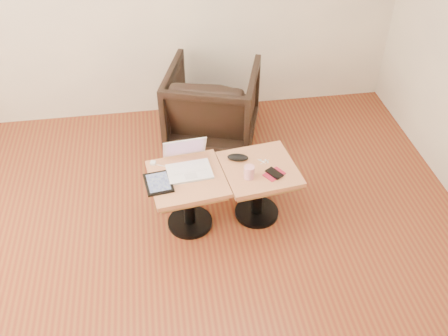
{
  "coord_description": "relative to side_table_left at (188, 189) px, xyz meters",
  "views": [
    {
      "loc": [
        -0.02,
        -2.03,
        2.78
      ],
      "look_at": [
        0.38,
        0.63,
        0.52
      ],
      "focal_mm": 40.0,
      "sensor_mm": 36.0,
      "label": 1
    }
  ],
  "objects": [
    {
      "name": "charging_adapter",
      "position": [
        -0.23,
        0.18,
        0.13
      ],
      "size": [
        0.04,
        0.04,
        0.02
      ],
      "primitive_type": "cube",
      "rotation": [
        0.0,
        0.0,
        -0.3
      ],
      "color": "white",
      "rests_on": "side_table_left"
    },
    {
      "name": "side_table_right",
      "position": [
        0.53,
        0.03,
        0.0
      ],
      "size": [
        0.58,
        0.58,
        0.47
      ],
      "rotation": [
        0.0,
        0.0,
        0.13
      ],
      "color": "black",
      "rests_on": "ground"
    },
    {
      "name": "phone_on_sleeve",
      "position": [
        0.61,
        -0.07,
        0.13
      ],
      "size": [
        0.17,
        0.16,
        0.02
      ],
      "rotation": [
        0.0,
        0.0,
        0.56
      ],
      "color": "maroon",
      "rests_on": "side_table_right"
    },
    {
      "name": "striped_cup",
      "position": [
        0.43,
        -0.07,
        0.17
      ],
      "size": [
        0.08,
        0.08,
        0.1
      ],
      "primitive_type": "cylinder",
      "rotation": [
        0.0,
        0.0,
        0.04
      ],
      "color": "#D53657",
      "rests_on": "side_table_right"
    },
    {
      "name": "armchair",
      "position": [
        0.32,
        1.08,
        0.0
      ],
      "size": [
        0.97,
        0.98,
        0.72
      ],
      "primitive_type": "imported",
      "rotation": [
        0.0,
        0.0,
        2.84
      ],
      "color": "black",
      "rests_on": "ground"
    },
    {
      "name": "glasses_case",
      "position": [
        0.39,
        0.13,
        0.14
      ],
      "size": [
        0.17,
        0.11,
        0.05
      ],
      "primitive_type": "ellipsoid",
      "rotation": [
        0.0,
        0.0,
        -0.25
      ],
      "color": "black",
      "rests_on": "side_table_right"
    },
    {
      "name": "earbuds_tangle",
      "position": [
        0.57,
        0.08,
        0.12
      ],
      "size": [
        0.08,
        0.05,
        0.01
      ],
      "color": "white",
      "rests_on": "side_table_right"
    },
    {
      "name": "laptop",
      "position": [
        0.01,
        0.1,
        0.16
      ],
      "size": [
        0.34,
        0.34,
        0.21
      ],
      "rotation": [
        0.0,
        0.0,
        0.1
      ],
      "color": "white",
      "rests_on": "side_table_left"
    },
    {
      "name": "side_table_left",
      "position": [
        0.0,
        0.0,
        0.0
      ],
      "size": [
        0.58,
        0.58,
        0.47
      ],
      "rotation": [
        0.0,
        0.0,
        0.13
      ],
      "color": "black",
      "rests_on": "ground"
    },
    {
      "name": "room_shell",
      "position": [
        -0.12,
        -0.63,
        1.0
      ],
      "size": [
        4.52,
        4.52,
        2.71
      ],
      "color": "maroon",
      "rests_on": "ground"
    },
    {
      "name": "tablet",
      "position": [
        -0.2,
        -0.04,
        0.13
      ],
      "size": [
        0.21,
        0.26,
        0.02
      ],
      "rotation": [
        0.0,
        0.0,
        0.13
      ],
      "color": "black",
      "rests_on": "side_table_left"
    }
  ]
}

